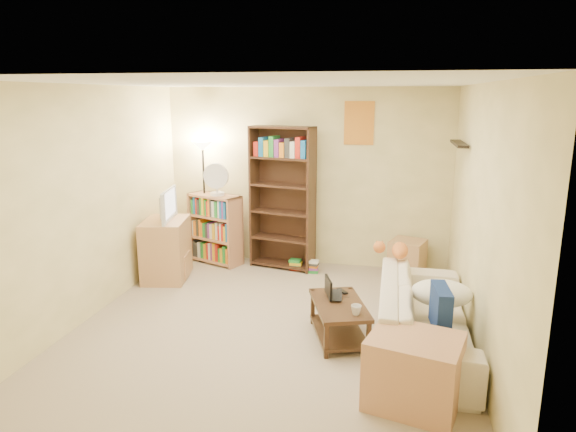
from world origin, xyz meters
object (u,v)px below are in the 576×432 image
(side_table, at_px, (407,258))
(tabby_cat, at_px, (396,250))
(mug, at_px, (356,310))
(end_cabinet, at_px, (414,371))
(sofa, at_px, (424,316))
(floor_lamp, at_px, (203,166))
(short_bookshelf, at_px, (215,229))
(desk_fan, at_px, (216,179))
(tv_stand, at_px, (166,249))
(tall_bookshelf, at_px, (282,195))
(television, at_px, (164,205))
(coffee_table, at_px, (339,316))
(laptop, at_px, (340,296))

(side_table, bearing_deg, tabby_cat, -97.90)
(mug, distance_m, end_cabinet, 0.93)
(sofa, distance_m, floor_lamp, 3.83)
(tabby_cat, bearing_deg, end_cabinet, -85.26)
(short_bookshelf, bearing_deg, tabby_cat, -2.81)
(tabby_cat, relative_size, desk_fan, 1.07)
(mug, xyz_separation_m, short_bookshelf, (-2.20, 2.30, 0.08))
(tabby_cat, distance_m, side_table, 1.31)
(tv_stand, distance_m, end_cabinet, 3.89)
(sofa, bearing_deg, tall_bookshelf, 42.15)
(desk_fan, bearing_deg, side_table, 0.86)
(tabby_cat, relative_size, television, 0.69)
(coffee_table, relative_size, short_bookshelf, 0.95)
(sofa, distance_m, television, 3.56)
(short_bookshelf, bearing_deg, side_table, 22.56)
(sofa, relative_size, short_bookshelf, 2.14)
(end_cabinet, bearing_deg, short_bookshelf, 131.43)
(mug, distance_m, floor_lamp, 3.49)
(short_bookshelf, xyz_separation_m, floor_lamp, (-0.18, 0.07, 0.89))
(desk_fan, bearing_deg, short_bookshelf, 140.06)
(short_bookshelf, bearing_deg, tall_bookshelf, 22.13)
(sofa, bearing_deg, coffee_table, 90.87)
(sofa, relative_size, tabby_cat, 4.39)
(floor_lamp, bearing_deg, television, -106.44)
(tv_stand, bearing_deg, desk_fan, 45.39)
(tabby_cat, xyz_separation_m, laptop, (-0.55, -0.68, -0.32))
(tabby_cat, distance_m, desk_fan, 2.81)
(side_table, bearing_deg, short_bookshelf, 179.85)
(tabby_cat, distance_m, floor_lamp, 3.09)
(desk_fan, bearing_deg, sofa, -35.78)
(laptop, bearing_deg, short_bookshelf, 40.99)
(tv_stand, bearing_deg, floor_lamp, 62.80)
(desk_fan, xyz_separation_m, floor_lamp, (-0.23, 0.12, 0.16))
(tabby_cat, bearing_deg, short_bookshelf, 154.48)
(short_bookshelf, relative_size, floor_lamp, 0.57)
(television, xyz_separation_m, short_bookshelf, (0.42, 0.76, -0.50))
(tv_stand, xyz_separation_m, end_cabinet, (3.13, -2.31, -0.11))
(floor_lamp, height_order, end_cabinet, floor_lamp)
(tv_stand, distance_m, tall_bookshelf, 1.73)
(sofa, distance_m, end_cabinet, 1.03)
(mug, xyz_separation_m, floor_lamp, (-2.37, 2.37, 0.97))
(laptop, relative_size, desk_fan, 0.73)
(sofa, height_order, desk_fan, desk_fan)
(tall_bookshelf, height_order, short_bookshelf, tall_bookshelf)
(television, bearing_deg, sofa, -122.37)
(sofa, distance_m, desk_fan, 3.54)
(desk_fan, height_order, end_cabinet, desk_fan)
(sofa, xyz_separation_m, coffee_table, (-0.82, -0.01, -0.08))
(tabby_cat, relative_size, end_cabinet, 0.71)
(television, relative_size, floor_lamp, 0.41)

